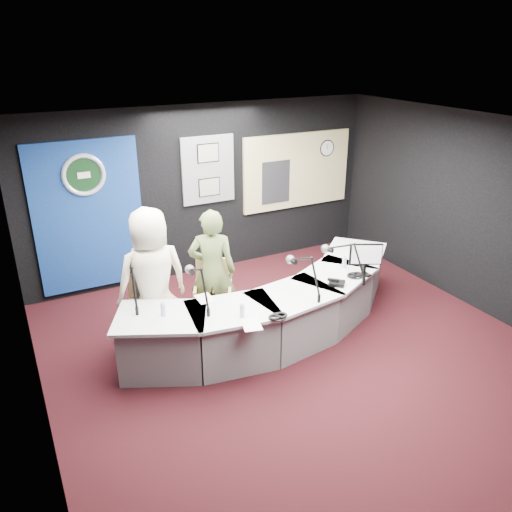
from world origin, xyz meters
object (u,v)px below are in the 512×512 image
armchair_left (155,309)px  broadcast_desk (275,310)px  person_woman (212,271)px  armchair_right (213,297)px  person_man (152,279)px

armchair_left → broadcast_desk: bearing=-29.5°
broadcast_desk → armchair_left: (-1.47, 0.54, 0.13)m
armchair_left → person_woman: bearing=-8.1°
armchair_left → armchair_right: 0.82m
broadcast_desk → armchair_left: size_ratio=4.47×
armchair_right → person_man: size_ratio=0.51×
broadcast_desk → person_woman: 0.98m
broadcast_desk → person_woman: size_ratio=2.61×
armchair_right → armchair_left: bearing=-152.4°
broadcast_desk → person_man: 1.66m
armchair_left → person_woman: person_woman is taller
armchair_right → person_man: person_man is taller
armchair_left → person_woman: size_ratio=0.59×
broadcast_desk → armchair_right: size_ratio=4.73×
person_man → person_woman: (0.82, 0.02, -0.07)m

